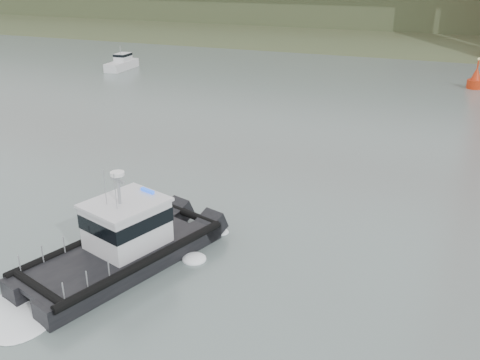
% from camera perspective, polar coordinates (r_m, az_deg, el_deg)
% --- Properties ---
extents(ground, '(400.00, 400.00, 0.00)m').
position_cam_1_polar(ground, '(28.45, -7.99, -9.58)').
color(ground, '#52625E').
rests_on(ground, ground).
extents(patrol_boat, '(7.30, 11.91, 5.44)m').
position_cam_1_polar(patrol_boat, '(28.74, -12.37, -6.42)').
color(patrol_boat, black).
rests_on(patrol_boat, ground).
extents(motorboat, '(2.48, 6.58, 3.56)m').
position_cam_1_polar(motorboat, '(82.95, -12.48, 12.08)').
color(motorboat, silver).
rests_on(motorboat, ground).
extents(nav_buoy, '(1.95, 1.95, 4.07)m').
position_cam_1_polar(nav_buoy, '(74.39, 23.82, 9.73)').
color(nav_buoy, '#AF280C').
rests_on(nav_buoy, ground).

